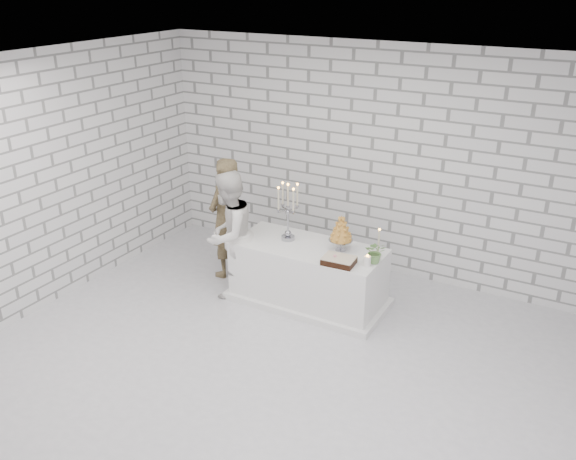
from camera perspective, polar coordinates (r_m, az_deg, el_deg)
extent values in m
cube|color=silver|center=(6.56, -1.21, -11.86)|extent=(6.00, 5.00, 0.01)
cube|color=white|center=(5.42, -1.49, 15.05)|extent=(6.00, 5.00, 0.01)
cube|color=white|center=(7.95, 7.85, 6.46)|extent=(6.00, 0.01, 3.00)
cube|color=white|center=(4.14, -19.49, -11.67)|extent=(6.00, 0.01, 3.00)
cube|color=white|center=(7.70, -21.06, 4.52)|extent=(0.01, 5.00, 3.00)
cube|color=white|center=(7.37, 1.91, -4.18)|extent=(1.80, 0.80, 0.75)
imported|color=#433724|center=(7.93, -5.89, 1.16)|extent=(0.39, 0.59, 1.61)
imported|color=white|center=(7.43, -5.61, -0.43)|extent=(0.62, 0.79, 1.60)
cube|color=black|center=(6.79, 4.81, -2.89)|extent=(0.37, 0.27, 0.08)
cylinder|color=white|center=(6.76, 7.46, -2.92)|extent=(0.09, 0.09, 0.12)
cylinder|color=beige|center=(6.98, 8.52, -1.22)|extent=(0.08, 0.08, 0.32)
imported|color=#3F7D37|center=(6.83, 8.23, -2.06)|extent=(0.29, 0.28, 0.26)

